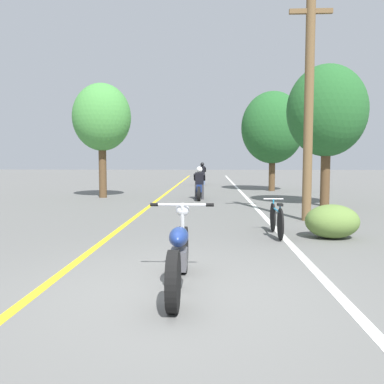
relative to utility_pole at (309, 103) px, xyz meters
The scene contains 12 objects.
ground_plane 7.32m from the utility_pole, 116.58° to the right, with size 120.00×120.00×0.00m, color #60605E.
lane_stripe_center 8.29m from the utility_pole, 127.36° to the left, with size 0.14×48.00×0.01m, color yellow.
lane_stripe_edge 6.93m from the utility_pole, 99.49° to the left, with size 0.14×48.00×0.01m, color white.
utility_pole is the anchor object (origin of this frame).
roadside_tree_right_near 3.76m from the utility_pole, 67.50° to the left, with size 2.73×2.46×4.87m.
roadside_tree_right_far 10.29m from the utility_pole, 86.57° to the left, with size 3.19×2.87×5.09m.
roadside_tree_left 9.47m from the utility_pole, 138.89° to the left, with size 2.45×2.21×4.81m.
roadside_bush 3.68m from the utility_pole, 91.18° to the right, with size 1.10×0.88×0.70m.
motorcycle_foreground 7.06m from the utility_pole, 116.76° to the right, with size 0.88×2.18×1.02m.
motorcycle_rider_lead 6.91m from the utility_pole, 117.92° to the left, with size 0.50×2.05×1.34m.
motorcycle_rider_far 15.89m from the utility_pole, 101.33° to the left, with size 0.50×2.11×1.44m.
bicycle_parked 3.70m from the utility_pole, 117.42° to the right, with size 0.44×1.65×0.76m.
Camera 1 is at (0.41, -4.90, 1.62)m, focal length 38.00 mm.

